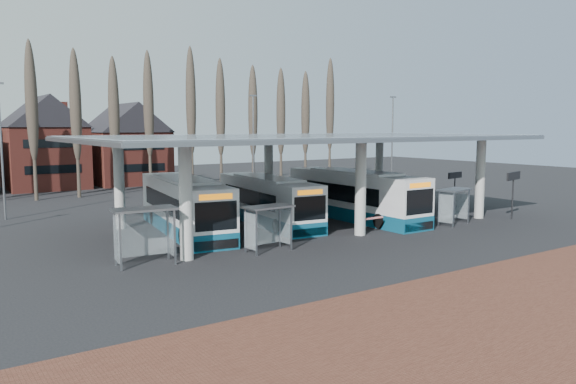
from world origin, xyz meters
TOP-DOWN VIEW (x-y plane):
  - ground at (0.00, 0.00)m, footprint 140.00×140.00m
  - station_canopy at (0.00, 8.00)m, footprint 32.00×16.00m
  - poplar_row at (0.00, 33.00)m, footprint 45.10×1.10m
  - lamp_post_a at (-18.00, 22.00)m, footprint 0.80×0.16m
  - lamp_post_b at (6.00, 26.00)m, footprint 0.80×0.16m
  - lamp_post_c at (20.00, 20.00)m, footprint 0.80×0.16m
  - bus_0 at (-8.88, 9.86)m, footprint 4.64×13.28m
  - bus_1 at (-2.51, 9.69)m, footprint 3.90×12.35m
  - bus_2 at (3.91, 7.67)m, footprint 2.95×13.23m
  - shelter_0 at (-14.16, 2.79)m, footprint 3.28×1.89m
  - shelter_1 at (-7.41, 1.92)m, footprint 2.84×1.55m
  - shelter_2 at (8.04, 1.79)m, footprint 3.00×1.97m
  - info_sign_0 at (13.63, 0.78)m, footprint 2.36×0.70m
  - info_sign_1 at (14.42, 6.83)m, footprint 2.08×0.49m
  - barrier at (0.85, 2.61)m, footprint 2.31×0.65m

SIDE VIEW (x-z plane):
  - ground at x=0.00m, z-range 0.00..0.00m
  - barrier at x=0.85m, z-range 0.32..1.47m
  - bus_1 at x=-2.51m, z-range -0.10..3.28m
  - bus_0 at x=-8.88m, z-range -0.10..3.51m
  - bus_2 at x=3.91m, z-range -0.11..3.56m
  - shelter_2 at x=8.04m, z-range 0.58..3.14m
  - shelter_1 at x=-7.41m, z-range 0.58..3.15m
  - shelter_0 at x=-14.16m, z-range 0.66..3.57m
  - info_sign_1 at x=14.42m, z-range 1.06..4.17m
  - info_sign_0 at x=13.63m, z-range 1.21..4.78m
  - lamp_post_a at x=-18.00m, z-range 0.25..10.42m
  - lamp_post_b at x=6.00m, z-range 0.25..10.42m
  - lamp_post_c at x=20.00m, z-range 0.25..10.42m
  - station_canopy at x=0.00m, z-range 2.51..8.85m
  - poplar_row at x=0.00m, z-range 1.53..16.03m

